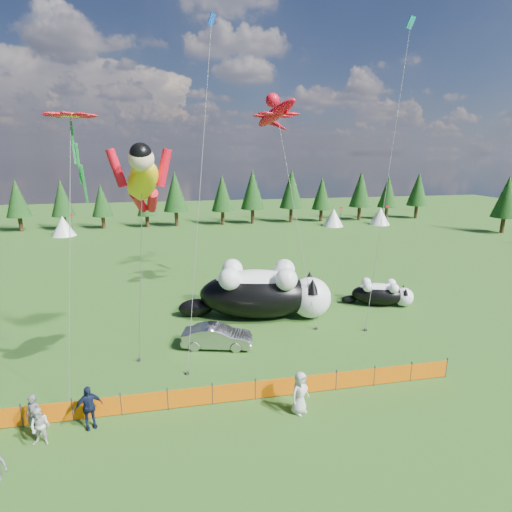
# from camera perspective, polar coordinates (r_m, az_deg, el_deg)

# --- Properties ---
(ground) EXTENTS (160.00, 160.00, 0.00)m
(ground) POSITION_cam_1_polar(r_m,az_deg,el_deg) (22.30, -4.25, -15.77)
(ground) COLOR black
(ground) RESTS_ON ground
(safety_fence) EXTENTS (22.06, 0.06, 1.10)m
(safety_fence) POSITION_cam_1_polar(r_m,az_deg,el_deg) (19.50, -3.15, -18.86)
(safety_fence) COLOR #262626
(safety_fence) RESTS_ON ground
(tree_line) EXTENTS (90.00, 4.00, 8.00)m
(tree_line) POSITION_cam_1_polar(r_m,az_deg,el_deg) (64.60, -9.23, 7.83)
(tree_line) COLOR black
(tree_line) RESTS_ON ground
(festival_tents) EXTENTS (50.00, 3.20, 2.80)m
(festival_tents) POSITION_cam_1_polar(r_m,az_deg,el_deg) (61.40, 1.40, 5.22)
(festival_tents) COLOR white
(festival_tents) RESTS_ON ground
(cat_large) EXTENTS (10.65, 5.36, 3.88)m
(cat_large) POSITION_cam_1_polar(r_m,az_deg,el_deg) (27.98, 1.07, -5.12)
(cat_large) COLOR black
(cat_large) RESTS_ON ground
(cat_small) EXTENTS (5.16, 3.10, 1.93)m
(cat_small) POSITION_cam_1_polar(r_m,az_deg,el_deg) (31.87, 17.50, -5.10)
(cat_small) COLOR black
(cat_small) RESTS_ON ground
(car) EXTENTS (4.35, 2.39, 1.36)m
(car) POSITION_cam_1_polar(r_m,az_deg,el_deg) (24.23, -5.56, -11.38)
(car) COLOR #A8A8AD
(car) RESTS_ON ground
(spectator_a) EXTENTS (0.76, 0.62, 1.78)m
(spectator_a) POSITION_cam_1_polar(r_m,az_deg,el_deg) (19.62, -29.14, -19.27)
(spectator_a) COLOR #535358
(spectator_a) RESTS_ON ground
(spectator_b) EXTENTS (0.86, 0.61, 1.62)m
(spectator_b) POSITION_cam_1_polar(r_m,az_deg,el_deg) (19.01, -28.46, -20.65)
(spectator_b) COLOR beige
(spectator_b) RESTS_ON ground
(spectator_c) EXTENTS (1.26, 0.97, 1.93)m
(spectator_c) POSITION_cam_1_polar(r_m,az_deg,el_deg) (19.06, -22.80, -19.31)
(spectator_c) COLOR black
(spectator_c) RESTS_ON ground
(spectator_e) EXTENTS (1.14, 1.02, 1.97)m
(spectator_e) POSITION_cam_1_polar(r_m,az_deg,el_deg) (18.66, 6.30, -18.85)
(spectator_e) COLOR beige
(spectator_e) RESTS_ON ground
(superhero_kite) EXTENTS (4.81, 5.06, 11.96)m
(superhero_kite) POSITION_cam_1_polar(r_m,az_deg,el_deg) (19.01, -15.93, 10.15)
(superhero_kite) COLOR yellow
(superhero_kite) RESTS_ON ground
(gecko_kite) EXTENTS (5.54, 11.32, 16.25)m
(gecko_kite) POSITION_cam_1_polar(r_m,az_deg,el_deg) (31.63, 2.88, 19.69)
(gecko_kite) COLOR red
(gecko_kite) RESTS_ON ground
(flower_kite) EXTENTS (2.70, 5.00, 13.26)m
(flower_kite) POSITION_cam_1_polar(r_m,az_deg,el_deg) (21.06, -24.98, 17.31)
(flower_kite) COLOR red
(flower_kite) RESTS_ON ground
(diamond_kite_a) EXTENTS (2.82, 7.82, 20.28)m
(diamond_kite_a) POSITION_cam_1_polar(r_m,az_deg,el_deg) (26.60, -6.59, 27.88)
(diamond_kite_a) COLOR blue
(diamond_kite_a) RESTS_ON ground
(diamond_kite_b) EXTENTS (4.47, 4.71, 20.51)m
(diamond_kite_b) POSITION_cam_1_polar(r_m,az_deg,el_deg) (31.16, 20.91, 26.75)
(diamond_kite_b) COLOR #0B8D7D
(diamond_kite_b) RESTS_ON ground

